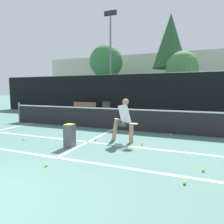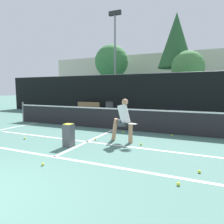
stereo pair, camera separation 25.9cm
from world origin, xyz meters
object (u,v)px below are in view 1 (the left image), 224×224
(trash_bin, at_px, (106,108))
(parked_car, at_px, (109,103))
(player_practicing, at_px, (124,119))
(ball_hopper, at_px, (70,135))
(courtside_bench, at_px, (84,108))

(trash_bin, height_order, parked_car, parked_car)
(trash_bin, distance_m, parked_car, 3.78)
(player_practicing, bearing_deg, trash_bin, 127.95)
(trash_bin, xyz_separation_m, parked_car, (-1.26, 3.56, 0.16))
(player_practicing, relative_size, trash_bin, 1.49)
(parked_car, bearing_deg, trash_bin, -70.52)
(ball_hopper, xyz_separation_m, trash_bin, (-1.88, 7.21, 0.12))
(player_practicing, relative_size, ball_hopper, 2.06)
(player_practicing, distance_m, courtside_bench, 8.07)
(player_practicing, distance_m, ball_hopper, 1.86)
(player_practicing, relative_size, courtside_bench, 0.81)
(ball_hopper, relative_size, parked_car, 0.17)
(courtside_bench, distance_m, trash_bin, 1.87)
(courtside_bench, height_order, parked_car, parked_car)
(player_practicing, height_order, ball_hopper, player_practicing)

